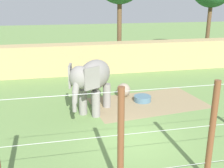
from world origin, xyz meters
name	(u,v)px	position (x,y,z in m)	size (l,w,h in m)	color
ground_plane	(136,140)	(0.00, 0.00, 0.00)	(120.00, 120.00, 0.00)	#6B8E4C
dirt_patch	(148,103)	(2.11, 4.38, 0.00)	(6.96, 4.07, 0.01)	#937F5B
embankment_wall	(95,58)	(0.00, 12.41, 1.29)	(36.00, 1.80, 2.59)	tan
elephant	(92,79)	(-1.49, 3.63, 2.03)	(3.11, 3.69, 3.07)	gray
enrichment_ball	(124,90)	(0.90, 5.84, 0.46)	(0.92, 0.92, 0.92)	gray
cable_fence	(167,137)	(0.03, -3.26, 1.89)	(11.70, 0.22, 3.76)	brown
water_tub	(142,98)	(1.87, 4.74, 0.18)	(1.10, 1.10, 0.35)	slate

